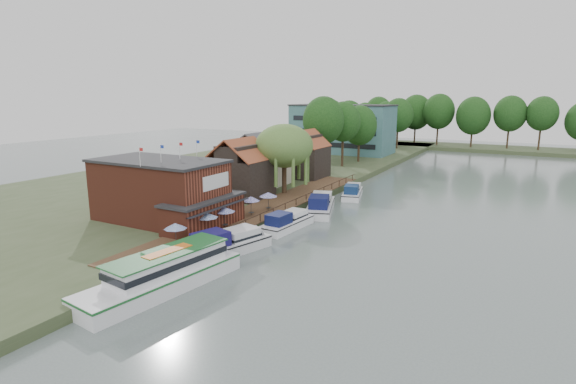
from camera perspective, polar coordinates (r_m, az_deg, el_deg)
The scene contains 27 objects.
ground at distance 47.11m, azimuth -0.65°, elevation -7.01°, with size 260.00×260.00×0.00m, color #54615F.
land_bank at distance 91.41m, azimuth -6.24°, elevation 2.65°, with size 50.00×140.00×1.00m, color #384728.
quay_deck at distance 58.97m, azimuth -2.64°, elevation -2.01°, with size 6.00×50.00×0.10m, color #47301E.
quay_rail at distance 57.96m, azimuth -0.11°, elevation -1.79°, with size 0.20×49.00×1.00m, color black, non-canonical shape.
pub at distance 53.21m, azimuth -14.45°, elevation 0.03°, with size 20.00×11.00×7.30m, color maroon, non-canonical shape.
hotel_block at distance 117.56m, azimuth 6.89°, elevation 8.00°, with size 25.40×12.40×12.30m, color #38666B, non-canonical shape.
cottage_a at distance 65.17m, azimuth -6.10°, elevation 3.06°, with size 8.60×7.60×8.50m, color black, non-canonical shape.
cottage_b at distance 75.05m, azimuth -3.62°, elevation 4.30°, with size 9.60×8.60×8.50m, color beige, non-canonical shape.
cottage_c at distance 80.87m, azimuth 2.22°, elevation 4.88°, with size 7.60×7.60×8.50m, color black, non-canonical shape.
willow at distance 66.85m, azimuth -0.49°, elevation 4.19°, with size 8.60×8.60×10.43m, color #476B2D, non-canonical shape.
umbrella_0 at distance 44.82m, azimuth -14.06°, elevation -5.32°, with size 2.21×2.21×2.38m, color navy, non-canonical shape.
umbrella_1 at distance 48.11m, azimuth -10.30°, elevation -3.95°, with size 2.45×2.45×2.38m, color navy, non-canonical shape.
umbrella_2 at distance 50.14m, azimuth -8.04°, elevation -3.21°, with size 2.35×2.35×2.38m, color navy, non-canonical shape.
umbrella_3 at distance 54.90m, azimuth -4.71°, elevation -1.78°, with size 2.16×2.16×2.38m, color navy, non-canonical shape.
umbrella_4 at distance 57.12m, azimuth -2.52°, elevation -1.20°, with size 2.34×2.34×2.38m, color navy, non-canonical shape.
cruiser_0 at distance 45.34m, azimuth -7.70°, elevation -6.15°, with size 3.46×10.69×2.62m, color silver, non-canonical shape.
cruiser_1 at distance 53.08m, azimuth -0.10°, elevation -3.52°, with size 3.03×9.39×2.26m, color white, non-canonical shape.
cruiser_2 at distance 60.68m, azimuth 4.15°, elevation -1.34°, with size 3.53×10.91×2.68m, color silver, non-canonical shape.
cruiser_3 at distance 70.34m, azimuth 8.20°, elevation 0.23°, with size 2.96×9.17×2.19m, color white, non-canonical shape.
tour_boat at distance 38.12m, azimuth -15.76°, elevation -9.67°, with size 4.09×14.53×3.17m, color silver, non-canonical shape.
swan at distance 38.12m, azimuth -14.12°, elevation -11.81°, with size 0.44×0.44×0.44m, color white.
bank_tree_0 at distance 89.23m, azimuth 4.49°, elevation 7.44°, with size 8.13×8.13×14.40m, color #143811, non-canonical shape.
bank_tree_1 at distance 93.88m, azimuth 6.98°, elevation 7.29°, with size 7.14×7.14×13.34m, color #143811, non-canonical shape.
bank_tree_2 at distance 101.32m, azimuth 9.02°, elevation 7.33°, with size 7.66×7.66×12.46m, color #143811, non-canonical shape.
bank_tree_3 at distance 122.11m, azimuth 9.70°, elevation 8.17°, with size 6.64×6.64×12.73m, color #143811, non-canonical shape.
bank_tree_4 at distance 129.68m, azimuth 13.78°, elevation 8.47°, with size 8.18×8.18×13.85m, color #143811, non-canonical shape.
bank_tree_5 at distance 138.72m, azimuth 12.32°, elevation 8.55°, with size 6.48×6.48×12.88m, color #143811, non-canonical shape.
Camera 1 is at (21.93, -38.72, 15.45)m, focal length 28.00 mm.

